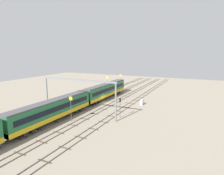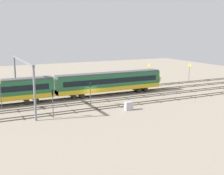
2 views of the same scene
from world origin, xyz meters
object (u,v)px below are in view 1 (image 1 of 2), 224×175
Objects in this scene: speed_sign_near_foreground at (121,78)px; signal_light_trackside_approach at (116,96)px; overhead_gantry at (78,88)px; train at (55,109)px; signal_light_trackside_departure at (120,105)px; speed_sign_far_trackside at (71,106)px; relay_cabinet at (142,102)px; speed_sign_mid_trackside at (107,81)px.

signal_light_trackside_approach is (-35.13, -13.58, -0.35)m from speed_sign_near_foreground.
train is at bearing 157.15° from overhead_gantry.
overhead_gantry is 4.34× the size of signal_light_trackside_departure.
overhead_gantry is 3.59× the size of speed_sign_far_trackside.
relay_cabinet is at bearing -4.93° from signal_light_trackside_departure.
speed_sign_far_trackside is (-50.53, -9.84, 0.32)m from speed_sign_near_foreground.
relay_cabinet is (21.62, -13.04, -1.91)m from train.
overhead_gantry is at bearing 157.74° from signal_light_trackside_approach.
signal_light_trackside_approach is 0.96× the size of signal_light_trackside_departure.
relay_cabinet is (16.16, -10.74, -5.96)m from overhead_gantry.
signal_light_trackside_departure is at bearing -51.55° from speed_sign_far_trackside.
speed_sign_near_foreground is 0.88× the size of speed_sign_far_trackside.
signal_light_trackside_departure is (6.91, -8.70, -0.55)m from speed_sign_far_trackside.
overhead_gantry is 3.73× the size of speed_sign_mid_trackside.
signal_light_trackside_departure is at bearing -55.10° from train.
signal_light_trackside_departure is 13.57m from relay_cabinet.
speed_sign_far_trackside reaches higher than signal_light_trackside_departure.
speed_sign_mid_trackside is 35.73m from signal_light_trackside_departure.
train is 13.93× the size of speed_sign_mid_trackside.
signal_light_trackside_departure is at bearing -148.30° from speed_sign_mid_trackside.
signal_light_trackside_departure is (-8.49, -4.95, 0.12)m from signal_light_trackside_approach.
train is 50.54× the size of relay_cabinet.
speed_sign_near_foreground is 1.06× the size of signal_light_trackside_departure.
train is 25.32m from relay_cabinet.
speed_sign_mid_trackside is (38.69, 6.88, 0.86)m from train.
speed_sign_near_foreground is at bearing -1.01° from speed_sign_mid_trackside.
speed_sign_far_trackside is at bearing -164.89° from speed_sign_mid_trackside.
speed_sign_far_trackside is 1.27× the size of signal_light_trackside_approach.
speed_sign_near_foreground is (51.91, 6.65, 0.60)m from train.
signal_light_trackside_approach reaches higher than relay_cabinet.
overhead_gantry reaches higher than train.
overhead_gantry is 20.30m from relay_cabinet.
relay_cabinet is (20.24, -9.85, -2.84)m from speed_sign_far_trackside.
speed_sign_mid_trackside is 26.38m from relay_cabinet.
speed_sign_mid_trackside reaches higher than signal_light_trackside_departure.
speed_sign_near_foreground is 3.31× the size of relay_cabinet.
speed_sign_far_trackside is 15.86m from signal_light_trackside_approach.
speed_sign_near_foreground is 37.67m from signal_light_trackside_approach.
speed_sign_mid_trackside reaches higher than speed_sign_near_foreground.
overhead_gantry reaches higher than signal_light_trackside_departure.
speed_sign_mid_trackside is at bearing 15.45° from overhead_gantry.
speed_sign_far_trackside reaches higher than relay_cabinet.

